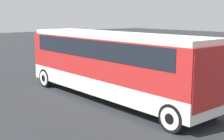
# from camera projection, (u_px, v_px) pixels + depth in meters

# --- Properties ---
(ground_plane) EXTENTS (120.00, 120.00, 0.00)m
(ground_plane) POSITION_uv_depth(u_px,v_px,m) (112.00, 99.00, 15.33)
(ground_plane) COLOR #26282B
(tour_bus) EXTENTS (11.08, 2.67, 3.26)m
(tour_bus) POSITION_uv_depth(u_px,v_px,m) (113.00, 60.00, 14.92)
(tour_bus) COLOR silver
(tour_bus) RESTS_ON ground_plane
(parked_car_near) EXTENTS (4.07, 1.81, 1.33)m
(parked_car_near) POSITION_uv_depth(u_px,v_px,m) (116.00, 61.00, 23.31)
(parked_car_near) COLOR maroon
(parked_car_near) RESTS_ON ground_plane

